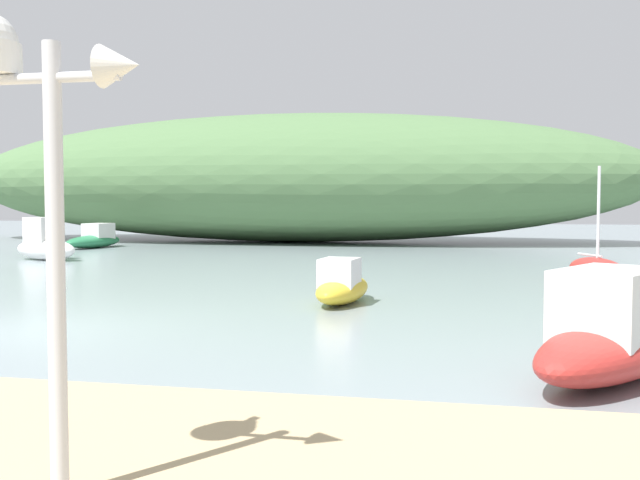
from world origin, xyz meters
TOP-DOWN VIEW (x-y plane):
  - ground_plane at (0.00, 0.00)m, footprint 120.00×120.00m
  - distant_hill at (-2.19, 26.85)m, footprint 37.80×10.99m
  - mast_structure at (4.53, -6.31)m, footprint 1.32×0.45m
  - sailboat_centre_water at (10.69, 9.30)m, footprint 1.63×2.57m
  - motorboat_by_sandbar at (-7.94, 13.08)m, footprint 2.98×1.67m
  - motorboat_mid_channel at (9.27, -1.08)m, footprint 3.25×4.37m
  - motorboat_inner_mooring at (-9.71, 19.86)m, footprint 1.71×3.75m
  - motorboat_near_shore at (4.77, 4.36)m, footprint 1.14×2.65m

SIDE VIEW (x-z plane):
  - ground_plane at x=0.00m, z-range 0.00..0.00m
  - sailboat_centre_water at x=10.69m, z-range -1.18..1.91m
  - motorboat_near_shore at x=4.77m, z-range -0.11..0.86m
  - motorboat_inner_mooring at x=-9.71m, z-range -0.15..0.99m
  - motorboat_mid_channel at x=9.27m, z-range -0.17..1.19m
  - motorboat_by_sandbar at x=-7.94m, z-range -0.22..1.36m
  - mast_structure at x=4.53m, z-range 1.19..4.42m
  - distant_hill at x=-2.19m, z-range 0.00..6.80m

